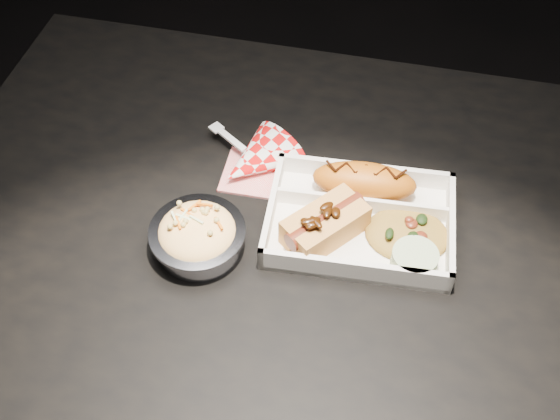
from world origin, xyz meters
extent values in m
cube|color=black|center=(0.00, 0.00, 0.73)|extent=(1.20, 0.80, 0.03)
cylinder|color=black|center=(-0.55, 0.35, 0.36)|extent=(0.05, 0.05, 0.72)
cube|color=white|center=(0.02, 0.03, 0.75)|extent=(0.26, 0.20, 0.01)
cube|color=white|center=(0.02, 0.11, 0.77)|extent=(0.25, 0.02, 0.04)
cube|color=white|center=(0.03, -0.06, 0.77)|extent=(0.25, 0.02, 0.04)
cube|color=white|center=(-0.10, 0.02, 0.77)|extent=(0.02, 0.18, 0.04)
cube|color=white|center=(0.14, 0.03, 0.77)|extent=(0.02, 0.18, 0.04)
cube|color=white|center=(0.02, 0.05, 0.77)|extent=(0.23, 0.02, 0.03)
ellipsoid|color=#C06113|center=(0.02, 0.08, 0.78)|extent=(0.15, 0.07, 0.05)
cube|color=#D59348|center=(-0.01, -0.01, 0.78)|extent=(0.09, 0.10, 0.04)
cube|color=#D59348|center=(-0.04, 0.01, 0.78)|extent=(0.09, 0.10, 0.04)
cylinder|color=maroon|center=(-0.02, 0.00, 0.79)|extent=(0.10, 0.11, 0.03)
ellipsoid|color=#A87E30|center=(0.09, 0.02, 0.77)|extent=(0.12, 0.10, 0.03)
cylinder|color=#A8BE8F|center=(0.10, -0.03, 0.77)|extent=(0.06, 0.06, 0.03)
cylinder|color=silver|center=(-0.18, -0.06, 0.77)|extent=(0.11, 0.11, 0.04)
cylinder|color=silver|center=(-0.18, -0.06, 0.79)|extent=(0.13, 0.13, 0.01)
ellipsoid|color=#FAF5B0|center=(-0.18, -0.06, 0.79)|extent=(0.10, 0.10, 0.04)
cube|color=red|center=(-0.13, 0.09, 0.75)|extent=(0.11, 0.09, 0.00)
cone|color=red|center=(-0.14, 0.10, 0.77)|extent=(0.14, 0.15, 0.10)
cube|color=white|center=(-0.19, 0.13, 0.77)|extent=(0.06, 0.04, 0.00)
cube|color=white|center=(-0.22, 0.15, 0.77)|extent=(0.03, 0.03, 0.00)
camera|label=1|loc=(0.05, -0.58, 1.51)|focal=45.00mm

